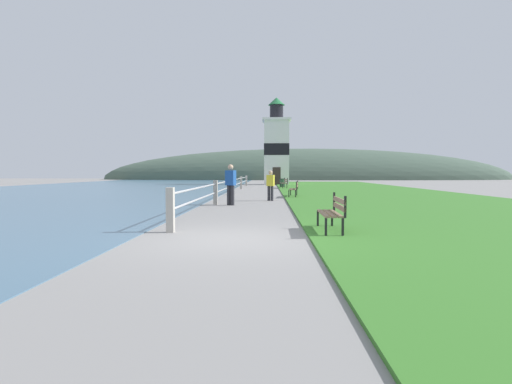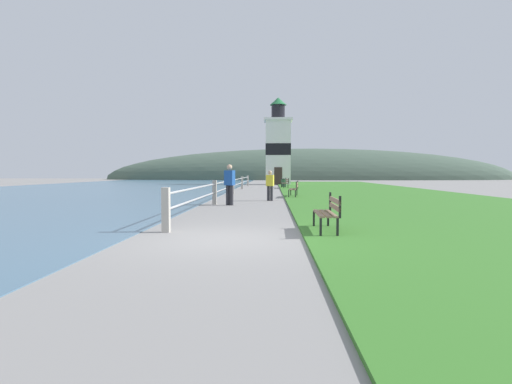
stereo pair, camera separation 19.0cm
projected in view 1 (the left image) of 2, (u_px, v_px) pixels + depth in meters
ground_plane at (232, 240)px, 8.64m from camera, size 160.00×160.00×0.00m
grass_verge at (366, 192)px, 28.24m from camera, size 12.00×59.64×0.06m
water_strip at (62, 192)px, 28.94m from camera, size 24.00×95.43×0.01m
seawall_railing at (232, 184)px, 26.02m from camera, size 0.18×32.98×1.09m
park_bench_near at (333, 211)px, 9.59m from camera, size 0.49×1.65×0.94m
park_bench_midway at (295, 188)px, 23.05m from camera, size 0.67×1.88×0.94m
park_bench_far at (284, 182)px, 35.58m from camera, size 0.64×1.91×0.94m
lighthouse at (276, 147)px, 46.34m from camera, size 3.25×3.25×10.07m
person_strolling at (270, 184)px, 20.27m from camera, size 0.42×0.31×1.54m
person_by_railing at (231, 183)px, 17.54m from camera, size 0.50×0.42×1.80m
trash_bin at (282, 183)px, 37.67m from camera, size 0.54×0.54×0.84m
distant_hillside at (306, 179)px, 78.02m from camera, size 80.00×16.00×12.00m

